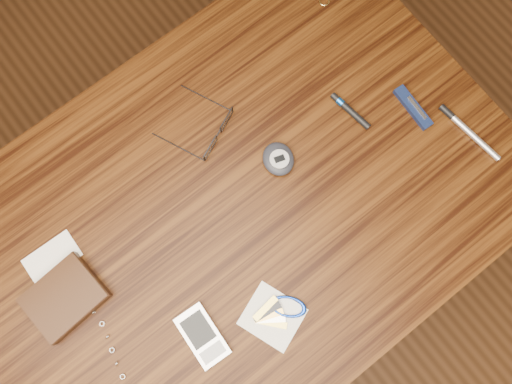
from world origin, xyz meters
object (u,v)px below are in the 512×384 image
at_px(desk, 238,217).
at_px(pedometer, 278,159).
at_px(silver_pen, 465,128).
at_px(wallet_and_card, 64,297).
at_px(pocket_knife, 413,108).
at_px(notepad_keys, 280,311).
at_px(eyeglasses, 215,132).
at_px(pda_phone, 202,336).

distance_m(desk, pedometer, 0.16).
bearing_deg(silver_pen, wallet_and_card, 165.22).
xyz_separation_m(pocket_knife, silver_pen, (0.05, -0.09, -0.00)).
distance_m(wallet_and_card, pocket_knife, 0.70).
bearing_deg(silver_pen, notepad_keys, -174.24).
height_order(notepad_keys, silver_pen, silver_pen).
bearing_deg(eyeglasses, pda_phone, -130.45).
height_order(notepad_keys, pocket_knife, pocket_knife).
xyz_separation_m(desk, pedometer, (0.11, 0.02, 0.11)).
height_order(pedometer, notepad_keys, pedometer).
bearing_deg(desk, notepad_keys, -104.90).
distance_m(eyeglasses, pocket_knife, 0.37).
distance_m(pedometer, silver_pen, 0.35).
bearing_deg(notepad_keys, desk, 75.10).
height_order(desk, pedometer, pedometer).
bearing_deg(desk, silver_pen, -18.54).
bearing_deg(wallet_and_card, pocket_knife, -8.84).
distance_m(pda_phone, pedometer, 0.33).
relative_size(pda_phone, pocket_knife, 1.08).
relative_size(wallet_and_card, pedometer, 2.01).
bearing_deg(pocket_knife, pedometer, 163.86).
relative_size(pda_phone, notepad_keys, 0.83).
relative_size(wallet_and_card, notepad_keys, 1.27).
bearing_deg(pocket_knife, pda_phone, -171.04).
bearing_deg(notepad_keys, pocket_knife, 17.79).
height_order(eyeglasses, notepad_keys, eyeglasses).
bearing_deg(wallet_and_card, pedometer, -4.36).
relative_size(eyeglasses, pocket_knife, 1.55).
xyz_separation_m(eyeglasses, notepad_keys, (-0.10, -0.32, -0.01)).
relative_size(eyeglasses, silver_pen, 1.03).
relative_size(wallet_and_card, silver_pen, 1.11).
xyz_separation_m(eyeglasses, silver_pen, (0.36, -0.27, -0.01)).
xyz_separation_m(eyeglasses, pedometer, (0.06, -0.11, 0.00)).
bearing_deg(silver_pen, pedometer, 152.05).
bearing_deg(pocket_knife, notepad_keys, -162.21).
distance_m(eyeglasses, silver_pen, 0.45).
relative_size(pedometer, silver_pen, 0.55).
xyz_separation_m(pedometer, pocket_knife, (0.26, -0.07, -0.01)).
distance_m(notepad_keys, pocket_knife, 0.44).
height_order(wallet_and_card, eyeglasses, wallet_and_card).
bearing_deg(pocket_knife, desk, 171.90).
distance_m(eyeglasses, notepad_keys, 0.34).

